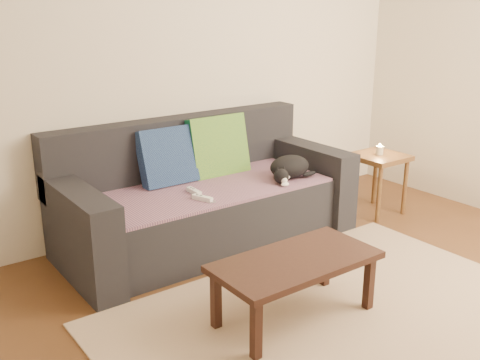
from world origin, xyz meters
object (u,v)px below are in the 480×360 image
object	(u,v)px
sofa	(204,200)
wii_remote_b	(194,191)
wii_remote_a	(202,198)
side_table	(378,165)
coffee_table	(296,266)
cat	(289,168)

from	to	relation	value
sofa	wii_remote_b	bearing A→B (deg)	-138.81
wii_remote_a	wii_remote_b	size ratio (longest dim) A/B	1.00
wii_remote_b	side_table	world-z (taller)	side_table
sofa	coffee_table	size ratio (longest dim) A/B	2.30
side_table	sofa	bearing A→B (deg)	166.33
sofa	wii_remote_a	bearing A→B (deg)	-124.09
wii_remote_b	coffee_table	xyz separation A→B (m)	(-0.01, -1.05, -0.14)
side_table	coffee_table	xyz separation A→B (m)	(-1.65, -0.85, -0.09)
wii_remote_b	wii_remote_a	bearing A→B (deg)	171.32
cat	wii_remote_b	xyz separation A→B (m)	(-0.75, 0.11, -0.07)
coffee_table	wii_remote_a	bearing A→B (deg)	91.05
sofa	wii_remote_b	distance (m)	0.28
cat	coffee_table	bearing A→B (deg)	-123.42
cat	wii_remote_a	distance (m)	0.78
wii_remote_a	side_table	world-z (taller)	side_table
wii_remote_b	coffee_table	size ratio (longest dim) A/B	0.16
sofa	coffee_table	bearing A→B (deg)	-98.87
side_table	wii_remote_a	bearing A→B (deg)	178.16
sofa	wii_remote_a	world-z (taller)	sofa
wii_remote_b	side_table	xyz separation A→B (m)	(1.64, -0.20, -0.04)
coffee_table	wii_remote_b	bearing A→B (deg)	89.35
sofa	coffee_table	world-z (taller)	sofa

